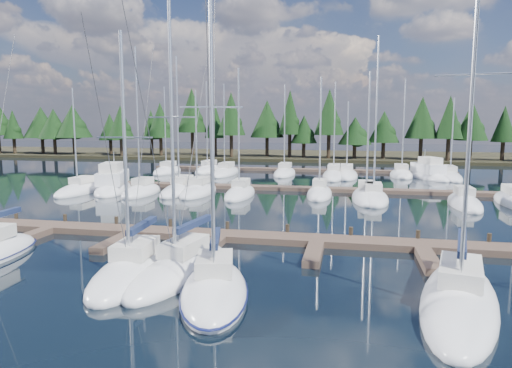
% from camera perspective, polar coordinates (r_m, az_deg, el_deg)
% --- Properties ---
extents(ground, '(260.00, 260.00, 0.00)m').
position_cam_1_polar(ground, '(40.90, 0.48, -2.72)').
color(ground, black).
rests_on(ground, ground).
extents(far_shore, '(220.00, 30.00, 0.60)m').
position_cam_1_polar(far_shore, '(100.02, 7.20, 3.54)').
color(far_shore, black).
rests_on(far_shore, ground).
extents(main_dock, '(44.00, 6.13, 0.90)m').
position_cam_1_polar(main_dock, '(28.85, -4.46, -6.74)').
color(main_dock, brown).
rests_on(main_dock, ground).
extents(back_docks, '(50.00, 21.80, 0.40)m').
position_cam_1_polar(back_docks, '(60.00, 4.12, 0.78)').
color(back_docks, brown).
rests_on(back_docks, ground).
extents(front_sailboat_2, '(3.50, 8.06, 12.19)m').
position_cam_1_polar(front_sailboat_2, '(23.01, -15.10, -10.55)').
color(front_sailboat_2, white).
rests_on(front_sailboat_2, ground).
extents(front_sailboat_3, '(3.88, 8.97, 13.84)m').
position_cam_1_polar(front_sailboat_3, '(22.85, -9.44, -10.49)').
color(front_sailboat_3, white).
rests_on(front_sailboat_3, ground).
extents(front_sailboat_4, '(4.64, 8.05, 14.50)m').
position_cam_1_polar(front_sailboat_4, '(20.04, -5.22, -13.03)').
color(front_sailboat_4, white).
rests_on(front_sailboat_4, ground).
extents(front_sailboat_5, '(5.09, 10.69, 16.58)m').
position_cam_1_polar(front_sailboat_5, '(20.62, 24.05, -13.08)').
color(front_sailboat_5, white).
rests_on(front_sailboat_5, ground).
extents(back_sailboat_rows, '(45.33, 31.76, 15.91)m').
position_cam_1_polar(back_sailboat_rows, '(54.98, 4.43, 0.21)').
color(back_sailboat_rows, white).
rests_on(back_sailboat_rows, ground).
extents(motor_yacht_left, '(6.37, 10.77, 5.12)m').
position_cam_1_polar(motor_yacht_left, '(52.00, -17.44, -0.23)').
color(motor_yacht_left, white).
rests_on(motor_yacht_left, ground).
extents(motor_yacht_right, '(6.30, 9.89, 4.70)m').
position_cam_1_polar(motor_yacht_right, '(65.18, 20.67, 1.13)').
color(motor_yacht_right, white).
rests_on(motor_yacht_right, ground).
extents(tree_line, '(184.99, 12.00, 14.06)m').
position_cam_1_polar(tree_line, '(90.42, 4.64, 7.67)').
color(tree_line, black).
rests_on(tree_line, far_shore).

